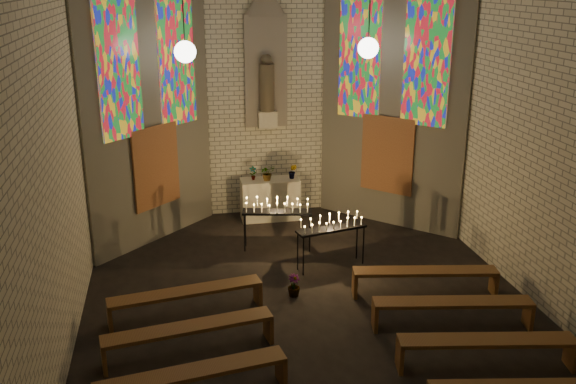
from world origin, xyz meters
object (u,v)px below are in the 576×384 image
Objects in this scene: altar at (270,199)px; votive_stand_left at (277,208)px; aisle_flower_pot at (294,285)px; votive_stand_right at (331,225)px.

altar is 1.91m from votive_stand_left.
votive_stand_left is at bearing 88.28° from aisle_flower_pot.
votive_stand_right is at bearing -38.71° from votive_stand_left.
votive_stand_left is (0.07, 2.18, 0.73)m from aisle_flower_pot.
aisle_flower_pot is (-0.21, -4.03, -0.29)m from altar.
aisle_flower_pot is 0.27× the size of votive_stand_left.
votive_stand_left is 1.03× the size of votive_stand_right.
altar is 0.91× the size of votive_stand_left.
votive_stand_left is 1.42m from votive_stand_right.
votive_stand_right is at bearing 48.16° from aisle_flower_pot.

